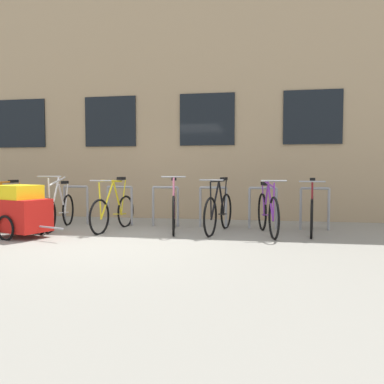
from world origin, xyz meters
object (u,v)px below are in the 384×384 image
Objects in this scene: bicycle_maroon at (312,213)px; bicycle_black at (219,211)px; bicycle_yellow at (113,211)px; bicycle_pink at (174,210)px; bicycle_purple at (268,213)px; bicycle_white at (59,210)px; bike_trailer at (21,210)px; bicycle_orange at (2,208)px.

bicycle_black reaches higher than bicycle_maroon.
bicycle_pink is at bearing 4.36° from bicycle_yellow.
bicycle_black is at bearing 3.33° from bicycle_yellow.
bicycle_purple is 1.00× the size of bicycle_white.
bicycle_pink is at bearing -177.15° from bicycle_maroon.
bicycle_yellow is 1.15m from bicycle_white.
bicycle_orange is at bearing 137.28° from bike_trailer.
bicycle_pink reaches higher than bicycle_yellow.
bicycle_black is at bearing -176.68° from bicycle_maroon.
bicycle_pink is 1.14× the size of bike_trailer.
bicycle_white is at bearing -179.72° from bicycle_purple.
bicycle_white reaches higher than bicycle_yellow.
bicycle_pink is (-1.77, 0.06, 0.00)m from bicycle_purple.
bicycle_pink is at bearing 24.46° from bike_trailer.
bicycle_yellow is at bearing -0.38° from bicycle_orange.
bicycle_black is at bearing 2.01° from bicycle_white.
bicycle_pink is 2.58m from bicycle_maroon.
bicycle_yellow is 0.96× the size of bicycle_black.
bike_trailer is at bearing -166.06° from bicycle_maroon.
bicycle_maroon is at bearing 2.85° from bicycle_pink.
bicycle_pink is at bearing 1.18° from bicycle_orange.
bike_trailer is at bearing -160.93° from bicycle_black.
bicycle_pink reaches higher than bicycle_black.
bicycle_yellow reaches higher than bike_trailer.
bicycle_purple is at bearing -2.06° from bicycle_pink.
bicycle_purple reaches higher than bicycle_orange.
bicycle_orange is at bearing -178.82° from bicycle_pink.
bicycle_pink is (3.61, 0.07, 0.01)m from bicycle_orange.
bicycle_yellow is 1.19m from bicycle_pink.
bike_trailer is at bearing -42.72° from bicycle_orange.
bicycle_orange is at bearing -179.89° from bicycle_purple.
bicycle_white is 1.18× the size of bike_trailer.
bike_trailer is (-1.29, -1.04, 0.10)m from bicycle_yellow.
bicycle_black is at bearing 1.91° from bicycle_pink.
bicycle_yellow is at bearing -176.67° from bicycle_black.
bicycle_maroon is (4.91, 0.21, 0.01)m from bicycle_white.
bike_trailer is at bearing -141.23° from bicycle_yellow.
bicycle_purple is 2.96m from bicycle_yellow.
bicycle_orange is 3.62m from bicycle_pink.
bicycle_purple is 1.18× the size of bike_trailer.
bicycle_black is at bearing 174.17° from bicycle_purple.
bicycle_white is (-2.33, -0.08, -0.02)m from bicycle_pink.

